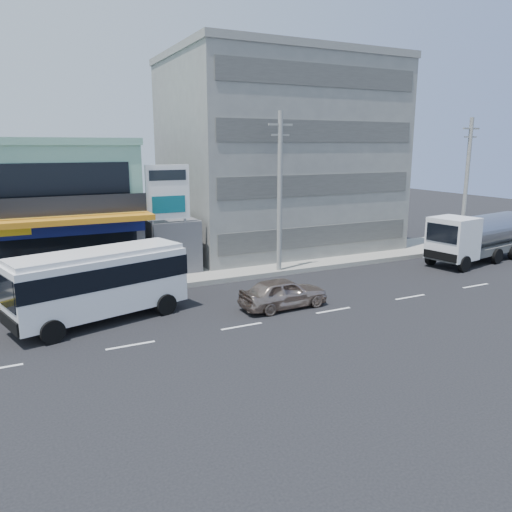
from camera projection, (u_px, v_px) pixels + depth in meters
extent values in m
plane|color=black|center=(242.00, 326.00, 22.52)|extent=(120.00, 120.00, 0.00)
cube|color=gray|center=(250.00, 267.00, 32.96)|extent=(70.00, 5.00, 0.30)
cube|color=#444348|center=(30.00, 244.00, 30.87)|extent=(12.00, 10.00, 4.00)
cube|color=#7CB096|center=(23.00, 179.00, 30.01)|extent=(12.00, 10.00, 4.00)
cube|color=orange|center=(31.00, 223.00, 25.33)|extent=(12.40, 1.80, 0.30)
cube|color=navy|center=(31.00, 231.00, 26.11)|extent=(12.00, 0.12, 0.80)
cube|color=black|center=(34.00, 259.00, 26.46)|extent=(11.00, 0.06, 2.60)
cube|color=gray|center=(278.00, 159.00, 38.46)|extent=(16.00, 12.00, 14.00)
cube|color=#444348|center=(165.00, 243.00, 32.64)|extent=(3.00, 6.00, 3.50)
cylinder|color=slate|center=(168.00, 217.00, 31.37)|extent=(1.50, 1.50, 0.15)
cylinder|color=gray|center=(153.00, 228.00, 29.22)|extent=(0.16, 0.16, 6.50)
cylinder|color=gray|center=(185.00, 226.00, 30.08)|extent=(0.16, 0.16, 6.50)
cube|color=white|center=(168.00, 192.00, 29.21)|extent=(2.60, 0.18, 3.20)
cylinder|color=#999993|center=(280.00, 195.00, 30.51)|extent=(0.30, 0.30, 10.00)
cube|color=#999993|center=(280.00, 125.00, 29.60)|extent=(1.60, 0.12, 0.12)
cube|color=#999993|center=(280.00, 135.00, 29.73)|extent=(1.20, 0.10, 0.10)
cylinder|color=#999993|center=(466.00, 186.00, 37.43)|extent=(0.30, 0.30, 10.00)
cube|color=#999993|center=(471.00, 129.00, 36.52)|extent=(1.60, 0.12, 0.12)
cube|color=#999993|center=(470.00, 137.00, 36.65)|extent=(1.20, 0.10, 0.10)
cube|color=white|center=(100.00, 283.00, 22.86)|extent=(8.28, 4.51, 2.60)
cube|color=black|center=(99.00, 273.00, 22.75)|extent=(8.35, 4.58, 0.96)
cube|color=white|center=(97.00, 253.00, 22.56)|extent=(8.00, 4.23, 0.23)
cylinder|color=black|center=(52.00, 332.00, 20.48)|extent=(1.06, 0.58, 1.02)
cylinder|color=black|center=(32.00, 317.00, 22.28)|extent=(1.06, 0.58, 1.02)
cylinder|color=black|center=(166.00, 304.00, 24.01)|extent=(1.06, 0.58, 1.02)
cylinder|color=black|center=(140.00, 293.00, 25.81)|extent=(1.06, 0.58, 1.02)
imported|color=tan|center=(283.00, 293.00, 24.96)|extent=(4.60, 1.99, 1.54)
cube|color=white|center=(453.00, 238.00, 32.98)|extent=(2.95, 2.95, 2.78)
cube|color=#595956|center=(476.00, 250.00, 34.94)|extent=(8.81, 3.74, 0.53)
cylinder|color=gray|center=(487.00, 230.00, 35.27)|extent=(6.27, 3.21, 2.24)
cylinder|color=black|center=(464.00, 264.00, 32.08)|extent=(1.11, 0.49, 1.07)
cylinder|color=black|center=(431.00, 257.00, 34.02)|extent=(1.11, 0.49, 1.07)
cylinder|color=black|center=(497.00, 256.00, 34.34)|extent=(1.11, 0.49, 1.07)
cylinder|color=black|center=(464.00, 250.00, 36.28)|extent=(1.11, 0.49, 1.07)
cylinder|color=black|center=(481.00, 247.00, 37.57)|extent=(1.11, 0.49, 1.07)
imported|color=maroon|center=(23.00, 315.00, 22.74)|extent=(1.62, 0.82, 0.81)
imported|color=#66594C|center=(21.00, 298.00, 22.56)|extent=(0.45, 0.60, 1.49)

